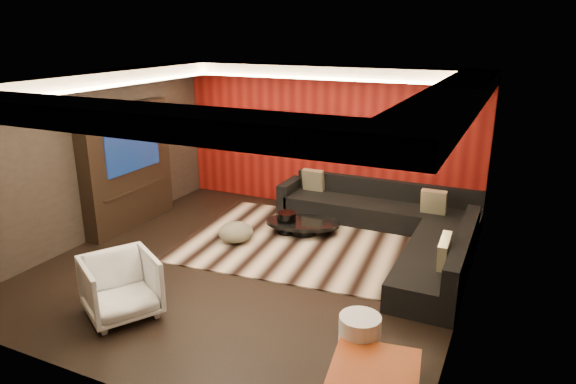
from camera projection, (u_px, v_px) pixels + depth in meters
The scene contains 26 objects.
floor at pixel (253, 267), 7.78m from camera, with size 6.00×6.00×0.02m, color black.
ceiling at pixel (249, 77), 6.91m from camera, with size 6.00×6.00×0.02m, color silver.
wall_back at pixel (327, 138), 9.94m from camera, with size 6.00×0.02×2.80m, color black.
wall_left at pixel (93, 156), 8.56m from camera, with size 0.02×6.00×2.80m, color black.
wall_right at pixel (472, 207), 6.13m from camera, with size 0.02×6.00×2.80m, color black.
red_feature_wall at pixel (326, 139), 9.91m from camera, with size 5.98×0.05×2.78m, color #6B0C0A.
soffit_back at pixel (322, 72), 9.28m from camera, with size 6.00×0.60×0.22m, color silver.
soffit_front at pixel (103, 116), 4.62m from camera, with size 6.00×0.60×0.22m, color silver.
soffit_left at pixel (99, 78), 8.04m from camera, with size 0.60×4.80×0.22m, color silver.
soffit_right at pixel (456, 97), 5.86m from camera, with size 0.60×4.80×0.22m, color silver.
cove_back at pixel (315, 78), 9.01m from camera, with size 4.80×0.08×0.04m, color #FFD899.
cove_front at pixel (130, 120), 4.94m from camera, with size 4.80×0.08×0.04m, color #FFD899.
cove_left at pixel (116, 85), 7.93m from camera, with size 0.08×4.80×0.04m, color #FFD899.
cove_right at pixel (425, 103), 6.03m from camera, with size 0.08×4.80×0.04m, color #FFD899.
tv_surround at pixel (128, 166), 9.10m from camera, with size 0.30×2.00×2.20m, color black.
tv_screen at pixel (133, 148), 8.93m from camera, with size 0.04×1.30×0.80m, color black.
tv_shelf at pixel (137, 189), 9.16m from camera, with size 0.04×1.60×0.04m, color black.
rug at pixel (309, 243), 8.60m from camera, with size 4.00×3.00×0.02m, color beige.
coffee_table at pixel (303, 227), 8.96m from camera, with size 1.29×1.29×0.22m, color black.
drum_stool at pixel (287, 223), 8.93m from camera, with size 0.32×0.32×0.38m, color black.
striped_pouf at pixel (236, 232), 8.59m from camera, with size 0.58×0.58×0.32m, color #C1BC96.
white_side_table at pixel (359, 339), 5.47m from camera, with size 0.45×0.45×0.56m, color white.
orange_ottoman at pixel (374, 383), 4.94m from camera, with size 0.83×0.83×0.37m, color #8E4812.
armchair at pixel (121, 287), 6.35m from camera, with size 0.83×0.86×0.78m, color silver.
sectional_sofa at pixel (397, 227), 8.60m from camera, with size 3.65×3.50×0.75m.
throw_pillows at pixel (389, 207), 8.50m from camera, with size 3.12×2.73×0.50m.
Camera 1 is at (3.47, -6.17, 3.45)m, focal length 32.00 mm.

